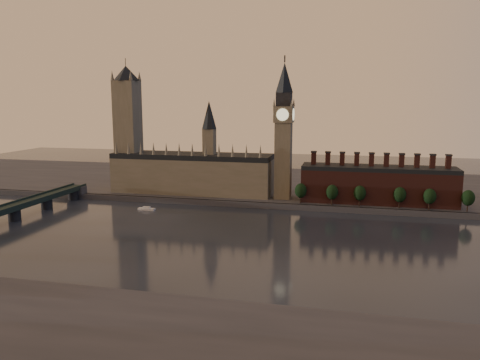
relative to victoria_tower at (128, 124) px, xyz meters
name	(u,v)px	position (x,y,z in m)	size (l,w,h in m)	color
ground	(236,244)	(120.00, -115.00, -59.09)	(900.00, 900.00, 0.00)	black
north_bank	(282,185)	(120.00, 63.04, -57.09)	(900.00, 182.00, 4.00)	#46464B
palace_of_westminster	(193,171)	(55.59, -0.09, -37.46)	(130.00, 30.30, 74.00)	#776A55
victoria_tower	(128,124)	(0.00, 0.00, 0.00)	(24.00, 24.00, 108.00)	#776A55
big_ben	(284,129)	(130.00, -5.00, -2.26)	(15.00, 15.00, 107.00)	#776A55
chimney_block	(378,184)	(200.00, -5.00, -41.27)	(110.00, 25.00, 37.00)	#51241F
embankment_tree_0	(301,191)	(145.36, -20.63, -45.62)	(8.60, 8.60, 14.88)	black
embankment_tree_1	(332,192)	(167.89, -21.08, -45.62)	(8.60, 8.60, 14.88)	black
embankment_tree_2	(360,193)	(187.16, -20.38, -45.62)	(8.60, 8.60, 14.88)	black
embankment_tree_3	(400,195)	(214.21, -19.87, -45.62)	(8.60, 8.60, 14.88)	black
embankment_tree_4	(430,196)	(233.66, -21.03, -45.62)	(8.60, 8.60, 14.88)	black
embankment_tree_5	(468,198)	(258.00, -20.92, -45.62)	(8.60, 8.60, 14.88)	black
river_boat	(147,209)	(37.39, -50.54, -58.14)	(12.44, 3.77, 2.48)	white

